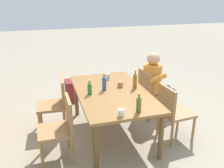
% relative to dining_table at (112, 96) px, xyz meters
% --- Properties ---
extents(ground_plane, '(24.00, 24.00, 0.00)m').
position_rel_dining_table_xyz_m(ground_plane, '(0.00, 0.00, -0.65)').
color(ground_plane, gray).
extents(dining_table, '(1.74, 1.04, 0.73)m').
position_rel_dining_table_xyz_m(dining_table, '(0.00, 0.00, 0.00)').
color(dining_table, olive).
rests_on(dining_table, ground_plane).
extents(chair_near_right, '(0.47, 0.47, 0.87)m').
position_rel_dining_table_xyz_m(chair_near_right, '(0.39, -0.82, -0.16)').
color(chair_near_right, '#A37547').
rests_on(chair_near_right, ground_plane).
extents(chair_far_right, '(0.46, 0.46, 0.87)m').
position_rel_dining_table_xyz_m(chair_far_right, '(0.39, 0.82, -0.16)').
color(chair_far_right, '#A37547').
rests_on(chair_far_right, ground_plane).
extents(chair_near_left, '(0.48, 0.48, 0.87)m').
position_rel_dining_table_xyz_m(chair_near_left, '(-0.40, -0.82, -0.16)').
color(chair_near_left, '#A37547').
rests_on(chair_near_left, ground_plane).
extents(chair_far_left, '(0.45, 0.45, 0.87)m').
position_rel_dining_table_xyz_m(chair_far_left, '(-0.39, 0.82, -0.16)').
color(chair_far_left, '#A37547').
rests_on(chair_far_left, ground_plane).
extents(person_in_white_shirt, '(0.47, 0.61, 1.18)m').
position_rel_dining_table_xyz_m(person_in_white_shirt, '(0.39, -0.93, 0.01)').
color(person_in_white_shirt, orange).
rests_on(person_in_white_shirt, ground_plane).
extents(bottle_blue, '(0.06, 0.06, 0.27)m').
position_rel_dining_table_xyz_m(bottle_blue, '(0.09, 0.10, 0.19)').
color(bottle_blue, '#2D56A3').
rests_on(bottle_blue, dining_table).
extents(bottle_amber, '(0.06, 0.06, 0.30)m').
position_rel_dining_table_xyz_m(bottle_amber, '(0.04, -0.38, 0.21)').
color(bottle_amber, '#996019').
rests_on(bottle_amber, dining_table).
extents(bottle_olive, '(0.06, 0.06, 0.26)m').
position_rel_dining_table_xyz_m(bottle_olive, '(-0.74, -0.13, 0.19)').
color(bottle_olive, '#566623').
rests_on(bottle_olive, dining_table).
extents(bottle_green, '(0.06, 0.06, 0.22)m').
position_rel_dining_table_xyz_m(bottle_green, '(-0.01, 0.34, 0.17)').
color(bottle_green, '#287A38').
rests_on(bottle_green, dining_table).
extents(cup_white, '(0.08, 0.08, 0.09)m').
position_rel_dining_table_xyz_m(cup_white, '(-0.77, 0.11, 0.12)').
color(cup_white, white).
rests_on(cup_white, dining_table).
extents(cup_steel, '(0.07, 0.07, 0.10)m').
position_rel_dining_table_xyz_m(cup_steel, '(0.53, -0.08, 0.13)').
color(cup_steel, '#B2B7BC').
rests_on(cup_steel, dining_table).
extents(cup_terracotta, '(0.08, 0.08, 0.08)m').
position_rel_dining_table_xyz_m(cup_terracotta, '(0.15, -0.18, 0.12)').
color(cup_terracotta, '#BC6B47').
rests_on(cup_terracotta, dining_table).
extents(backpack_by_near_side, '(0.32, 0.22, 0.44)m').
position_rel_dining_table_xyz_m(backpack_by_near_side, '(1.45, 0.47, -0.44)').
color(backpack_by_near_side, maroon).
rests_on(backpack_by_near_side, ground_plane).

